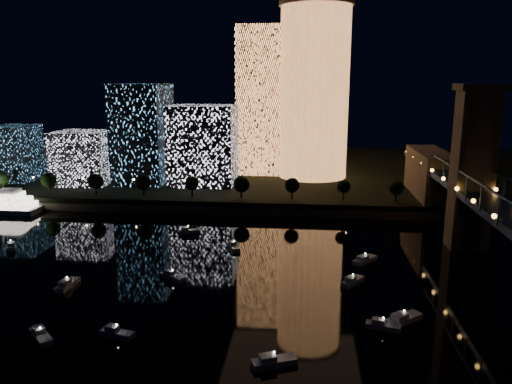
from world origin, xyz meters
TOP-DOWN VIEW (x-y plane):
  - ground at (0.00, 0.00)m, footprint 520.00×520.00m
  - far_bank at (0.00, 160.00)m, footprint 420.00×160.00m
  - seawall at (0.00, 82.00)m, footprint 420.00×6.00m
  - tower_cylindrical at (18.44, 135.79)m, footprint 34.00×34.00m
  - tower_rectangular at (-7.57, 144.70)m, footprint 22.23×22.23m
  - midrise_blocks at (-61.14, 114.63)m, footprint 111.43×32.40m
  - motorboats at (-9.19, 9.83)m, footprint 119.63×81.63m
  - esplanade_trees at (-32.23, 88.00)m, footprint 165.60×6.57m
  - street_lamps at (-34.00, 94.00)m, footprint 132.70×0.70m

SIDE VIEW (x-z plane):
  - ground at x=0.00m, z-range 0.00..0.00m
  - motorboats at x=-9.19m, z-range -0.58..2.20m
  - seawall at x=0.00m, z-range 0.00..3.00m
  - far_bank at x=0.00m, z-range 0.00..5.00m
  - street_lamps at x=-34.00m, z-range 6.20..11.85m
  - esplanade_trees at x=-32.23m, z-range 6.08..14.86m
  - midrise_blocks at x=-61.14m, z-range 0.65..44.63m
  - tower_rectangular at x=-7.57m, z-range 5.00..75.73m
  - tower_cylindrical at x=18.44m, z-range 5.13..85.33m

